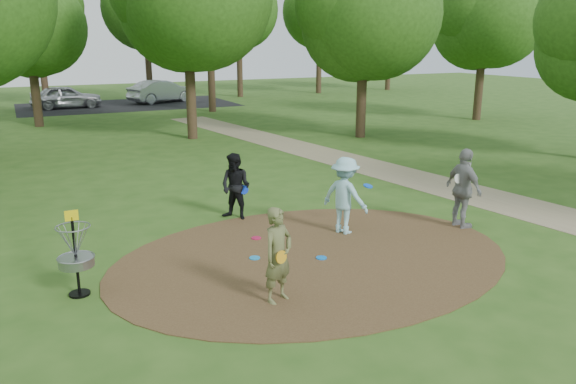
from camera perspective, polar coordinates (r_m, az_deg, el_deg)
name	(u,v)px	position (r m, az deg, el deg)	size (l,w,h in m)	color
ground	(314,258)	(11.54, 2.65, -6.69)	(100.00, 100.00, 0.00)	#2D5119
dirt_clearing	(314,257)	(11.54, 2.65, -6.64)	(8.40, 8.40, 0.02)	#47301C
footpath	(480,196)	(16.87, 18.96, -0.39)	(2.00, 40.00, 0.01)	#8C7A5B
parking_lot	(128,105)	(40.25, -15.93, 8.51)	(14.00, 8.00, 0.01)	black
player_observer_with_disc	(278,255)	(9.41, -1.01, -6.45)	(0.71, 0.60, 1.66)	#61653A
player_throwing_with_disc	(345,196)	(12.77, 5.81, -0.38)	(1.33, 1.32, 1.78)	#97D4E2
player_walking_with_disc	(236,187)	(13.80, -5.34, 0.55)	(0.99, 1.01, 1.65)	black
player_waiting_with_disc	(464,189)	(13.69, 17.41, 0.32)	(0.56, 1.13, 1.90)	gray
disc_ground_cyan	(255,258)	(11.47, -3.41, -6.70)	(0.22, 0.22, 0.02)	#1988CE
disc_ground_blue	(321,258)	(11.47, 3.40, -6.68)	(0.22, 0.22, 0.02)	blue
disc_ground_red	(256,238)	(12.57, -3.24, -4.69)	(0.22, 0.22, 0.02)	#B61242
car_left	(66,97)	(39.40, -21.63, 8.98)	(1.76, 4.37, 1.49)	#9B9DA2
car_right	(162,91)	(41.25, -12.70, 9.96)	(1.66, 4.76, 1.57)	#A8ACB0
disc_golf_basket	(75,248)	(10.28, -20.84, -5.31)	(0.63, 0.63, 1.54)	black
tree_ring	(212,9)	(19.14, -7.71, 17.96)	(37.42, 45.49, 9.14)	#332316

